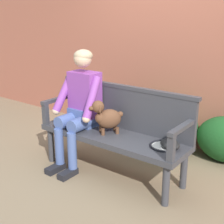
% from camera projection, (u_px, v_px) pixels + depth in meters
% --- Properties ---
extents(ground_plane, '(40.00, 40.00, 0.00)m').
position_uv_depth(ground_plane, '(112.00, 173.00, 3.59)').
color(ground_plane, '#7A664C').
extents(brick_garden_fence, '(8.00, 0.30, 2.27)m').
position_uv_depth(brick_garden_fence, '(174.00, 58.00, 4.31)').
color(brick_garden_fence, '#9E5642').
rests_on(brick_garden_fence, ground).
extents(hedge_bush_far_left, '(1.08, 0.78, 0.62)m').
position_uv_depth(hedge_bush_far_left, '(158.00, 124.00, 4.24)').
color(hedge_bush_far_left, '#1E5B23').
rests_on(hedge_bush_far_left, ground).
extents(garden_bench, '(1.70, 0.51, 0.47)m').
position_uv_depth(garden_bench, '(112.00, 139.00, 3.47)').
color(garden_bench, '#38383D').
rests_on(garden_bench, ground).
extents(bench_backrest, '(1.74, 0.06, 0.50)m').
position_uv_depth(bench_backrest, '(124.00, 107.00, 3.54)').
color(bench_backrest, '#38383D').
rests_on(bench_backrest, garden_bench).
extents(bench_armrest_left_end, '(0.06, 0.51, 0.28)m').
position_uv_depth(bench_armrest_left_end, '(53.00, 105.00, 3.78)').
color(bench_armrest_left_end, '#38383D').
rests_on(bench_armrest_left_end, garden_bench).
extents(bench_armrest_right_end, '(0.06, 0.51, 0.28)m').
position_uv_depth(bench_armrest_right_end, '(178.00, 136.00, 2.86)').
color(bench_armrest_right_end, '#38383D').
rests_on(bench_armrest_right_end, garden_bench).
extents(person_seated, '(0.56, 0.65, 1.34)m').
position_uv_depth(person_seated, '(80.00, 104.00, 3.61)').
color(person_seated, black).
rests_on(person_seated, ground).
extents(dog_on_bench, '(0.31, 0.35, 0.37)m').
position_uv_depth(dog_on_bench, '(106.00, 117.00, 3.42)').
color(dog_on_bench, brown).
rests_on(dog_on_bench, garden_bench).
extents(tennis_racket, '(0.34, 0.58, 0.03)m').
position_uv_depth(tennis_racket, '(166.00, 145.00, 3.14)').
color(tennis_racket, black).
rests_on(tennis_racket, garden_bench).
extents(baseball_glove, '(0.27, 0.25, 0.09)m').
position_uv_depth(baseball_glove, '(170.00, 144.00, 3.08)').
color(baseball_glove, black).
rests_on(baseball_glove, garden_bench).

